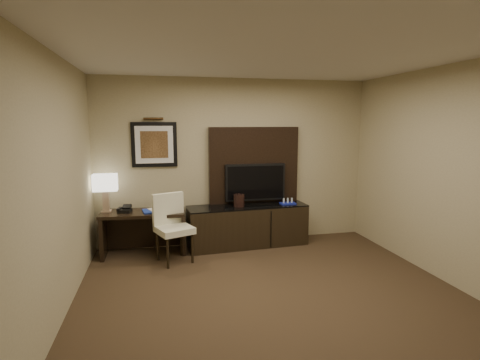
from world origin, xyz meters
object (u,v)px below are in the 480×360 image
object	(u,v)px
desk	(144,233)
credenza	(247,225)
ice_bucket	(239,200)
desk_chair	(174,229)
tv	(255,182)
desk_phone	(125,209)
minibar_tray	(288,201)
table_lamp	(106,192)

from	to	relation	value
desk	credenza	bearing A→B (deg)	6.47
desk	ice_bucket	size ratio (longest dim) A/B	6.38
credenza	desk_chair	size ratio (longest dim) A/B	1.98
tv	desk_phone	size ratio (longest dim) A/B	5.46
desk	desk_chair	world-z (taller)	desk_chair
minibar_tray	credenza	bearing A→B (deg)	177.10
desk_phone	desk_chair	bearing A→B (deg)	-21.47
table_lamp	desk_phone	bearing A→B (deg)	-22.24
tv	desk_chair	xyz separation A→B (m)	(-1.36, -0.63, -0.53)
table_lamp	desk_chair	bearing A→B (deg)	-29.61
desk	desk_chair	bearing A→B (deg)	-40.02
desk	table_lamp	world-z (taller)	table_lamp
credenza	minibar_tray	world-z (taller)	minibar_tray
desk	minibar_tray	world-z (taller)	minibar_tray
table_lamp	ice_bucket	world-z (taller)	table_lamp
credenza	table_lamp	bearing A→B (deg)	174.69
desk	ice_bucket	world-z (taller)	ice_bucket
table_lamp	tv	bearing A→B (deg)	1.79
minibar_tray	tv	bearing A→B (deg)	161.20
desk	desk_phone	bearing A→B (deg)	-176.41
desk	credenza	world-z (taller)	credenza
credenza	tv	xyz separation A→B (m)	(0.16, 0.14, 0.69)
desk_chair	minibar_tray	size ratio (longest dim) A/B	3.91
desk_phone	desk	bearing A→B (deg)	9.62
table_lamp	desk_phone	size ratio (longest dim) A/B	3.36
desk_chair	tv	bearing A→B (deg)	3.74
credenza	table_lamp	xyz separation A→B (m)	(-2.17, 0.07, 0.64)
tv	table_lamp	size ratio (longest dim) A/B	1.63
ice_bucket	minibar_tray	distance (m)	0.83
tv	ice_bucket	xyz separation A→B (m)	(-0.31, -0.18, -0.26)
credenza	minibar_tray	distance (m)	0.77
ice_bucket	minibar_tray	xyz separation A→B (m)	(0.82, 0.00, -0.05)
credenza	desk_phone	bearing A→B (deg)	177.81
table_lamp	desk_phone	world-z (taller)	table_lamp
desk_phone	minibar_tray	world-z (taller)	same
tv	desk_phone	distance (m)	2.09
desk_chair	desk_phone	distance (m)	0.86
tv	desk_phone	world-z (taller)	tv
desk	desk_phone	xyz separation A→B (m)	(-0.26, 0.01, 0.38)
credenza	ice_bucket	world-z (taller)	ice_bucket
credenza	minibar_tray	size ratio (longest dim) A/B	7.75
desk	desk_chair	size ratio (longest dim) A/B	1.27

